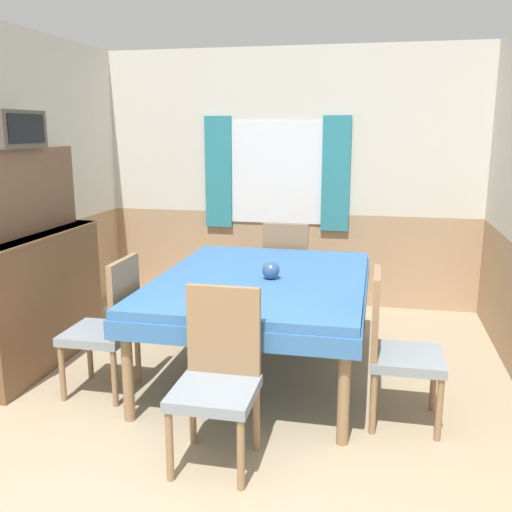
% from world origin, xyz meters
% --- Properties ---
extents(wall_back, '(4.24, 0.09, 2.60)m').
position_xyz_m(wall_back, '(-0.01, 3.70, 1.30)').
color(wall_back, silver).
rests_on(wall_back, ground_plane).
extents(wall_left, '(0.05, 4.08, 2.60)m').
position_xyz_m(wall_left, '(-1.95, 1.84, 1.30)').
color(wall_left, silver).
rests_on(wall_left, ground_plane).
extents(dining_table, '(1.52, 2.02, 0.74)m').
position_xyz_m(dining_table, '(0.09, 1.86, 0.65)').
color(dining_table, '#386BA8').
rests_on(dining_table, ground_plane).
extents(chair_head_window, '(0.44, 0.44, 0.96)m').
position_xyz_m(chair_head_window, '(0.09, 3.07, 0.51)').
color(chair_head_window, '#93704C').
rests_on(chair_head_window, ground_plane).
extents(chair_right_near, '(0.44, 0.44, 0.96)m').
position_xyz_m(chair_right_near, '(1.04, 1.29, 0.51)').
color(chair_right_near, '#93704C').
rests_on(chair_right_near, ground_plane).
extents(chair_left_near, '(0.44, 0.44, 0.96)m').
position_xyz_m(chair_left_near, '(-0.86, 1.29, 0.51)').
color(chair_left_near, '#93704C').
rests_on(chair_left_near, ground_plane).
extents(chair_head_near, '(0.44, 0.44, 0.96)m').
position_xyz_m(chair_head_near, '(0.09, 0.66, 0.51)').
color(chair_head_near, '#93704C').
rests_on(chair_head_near, ground_plane).
extents(sideboard, '(0.46, 1.42, 1.67)m').
position_xyz_m(sideboard, '(-1.69, 1.64, 0.71)').
color(sideboard, brown).
rests_on(sideboard, ground_plane).
extents(tv, '(0.29, 0.52, 0.27)m').
position_xyz_m(tv, '(-1.69, 1.58, 1.80)').
color(tv, '#51473D').
rests_on(tv, sideboard).
extents(vase, '(0.13, 0.13, 0.13)m').
position_xyz_m(vase, '(0.17, 1.80, 0.81)').
color(vase, '#335684').
rests_on(vase, dining_table).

